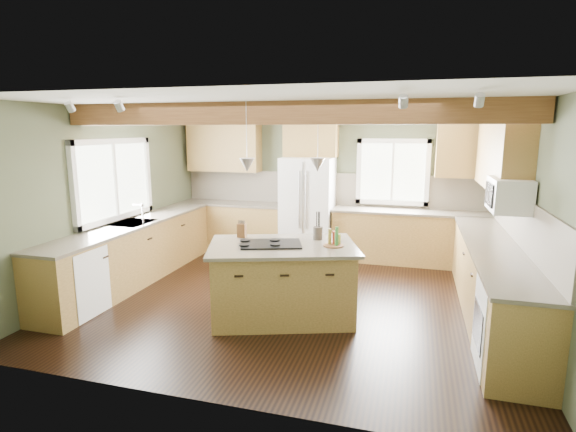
# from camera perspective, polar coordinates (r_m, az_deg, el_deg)

# --- Properties ---
(floor) EXTENTS (5.60, 5.60, 0.00)m
(floor) POSITION_cam_1_polar(r_m,az_deg,el_deg) (6.27, 0.62, -10.44)
(floor) COLOR black
(floor) RESTS_ON ground
(ceiling) EXTENTS (5.60, 5.60, 0.00)m
(ceiling) POSITION_cam_1_polar(r_m,az_deg,el_deg) (5.85, 0.68, 14.01)
(ceiling) COLOR silver
(ceiling) RESTS_ON wall_back
(wall_back) EXTENTS (5.60, 0.00, 5.60)m
(wall_back) POSITION_cam_1_polar(r_m,az_deg,el_deg) (8.34, 5.15, 4.10)
(wall_back) COLOR #494F38
(wall_back) RESTS_ON ground
(wall_left) EXTENTS (0.00, 5.00, 5.00)m
(wall_left) POSITION_cam_1_polar(r_m,az_deg,el_deg) (7.17, -21.50, 2.27)
(wall_left) COLOR #494F38
(wall_left) RESTS_ON ground
(wall_right) EXTENTS (0.00, 5.00, 5.00)m
(wall_right) POSITION_cam_1_polar(r_m,az_deg,el_deg) (5.87, 28.09, -0.04)
(wall_right) COLOR #494F38
(wall_right) RESTS_ON ground
(ceiling_beam) EXTENTS (5.55, 0.26, 0.26)m
(ceiling_beam) POSITION_cam_1_polar(r_m,az_deg,el_deg) (5.27, -1.08, 12.93)
(ceiling_beam) COLOR #552F18
(ceiling_beam) RESTS_ON ceiling
(soffit_trim) EXTENTS (5.55, 0.20, 0.10)m
(soffit_trim) POSITION_cam_1_polar(r_m,az_deg,el_deg) (8.19, 5.17, 12.67)
(soffit_trim) COLOR #552F18
(soffit_trim) RESTS_ON ceiling
(backsplash_back) EXTENTS (5.58, 0.03, 0.58)m
(backsplash_back) POSITION_cam_1_polar(r_m,az_deg,el_deg) (8.34, 5.12, 3.47)
(backsplash_back) COLOR brown
(backsplash_back) RESTS_ON wall_back
(backsplash_right) EXTENTS (0.03, 3.70, 0.58)m
(backsplash_right) POSITION_cam_1_polar(r_m,az_deg,el_deg) (5.93, 27.77, -0.80)
(backsplash_right) COLOR brown
(backsplash_right) RESTS_ON wall_right
(base_cab_back_left) EXTENTS (2.02, 0.60, 0.88)m
(base_cab_back_left) POSITION_cam_1_polar(r_m,az_deg,el_deg) (8.71, -6.97, -1.39)
(base_cab_back_left) COLOR brown
(base_cab_back_left) RESTS_ON floor
(counter_back_left) EXTENTS (2.06, 0.64, 0.04)m
(counter_back_left) POSITION_cam_1_polar(r_m,az_deg,el_deg) (8.62, -7.04, 1.60)
(counter_back_left) COLOR #443D31
(counter_back_left) RESTS_ON base_cab_back_left
(base_cab_back_right) EXTENTS (2.62, 0.60, 0.88)m
(base_cab_back_right) POSITION_cam_1_polar(r_m,az_deg,el_deg) (8.05, 15.12, -2.70)
(base_cab_back_right) COLOR brown
(base_cab_back_right) RESTS_ON floor
(counter_back_right) EXTENTS (2.66, 0.64, 0.04)m
(counter_back_right) POSITION_cam_1_polar(r_m,az_deg,el_deg) (7.96, 15.29, 0.52)
(counter_back_right) COLOR #443D31
(counter_back_right) RESTS_ON base_cab_back_right
(base_cab_left) EXTENTS (0.60, 3.70, 0.88)m
(base_cab_left) POSITION_cam_1_polar(r_m,az_deg,el_deg) (7.21, -18.87, -4.51)
(base_cab_left) COLOR brown
(base_cab_left) RESTS_ON floor
(counter_left) EXTENTS (0.64, 3.74, 0.04)m
(counter_left) POSITION_cam_1_polar(r_m,az_deg,el_deg) (7.11, -19.10, -0.93)
(counter_left) COLOR #443D31
(counter_left) RESTS_ON base_cab_left
(base_cab_right) EXTENTS (0.60, 3.70, 0.88)m
(base_cab_right) POSITION_cam_1_polar(r_m,az_deg,el_deg) (6.06, 24.46, -7.82)
(base_cab_right) COLOR brown
(base_cab_right) RESTS_ON floor
(counter_right) EXTENTS (0.64, 3.74, 0.04)m
(counter_right) POSITION_cam_1_polar(r_m,az_deg,el_deg) (5.94, 24.81, -3.60)
(counter_right) COLOR #443D31
(counter_right) RESTS_ON base_cab_right
(upper_cab_back_left) EXTENTS (1.40, 0.35, 0.90)m
(upper_cab_back_left) POSITION_cam_1_polar(r_m,az_deg,el_deg) (8.71, -8.11, 8.61)
(upper_cab_back_left) COLOR brown
(upper_cab_back_left) RESTS_ON wall_back
(upper_cab_over_fridge) EXTENTS (0.96, 0.35, 0.70)m
(upper_cab_over_fridge) POSITION_cam_1_polar(r_m,az_deg,el_deg) (8.17, 2.92, 9.96)
(upper_cab_over_fridge) COLOR brown
(upper_cab_over_fridge) RESTS_ON wall_back
(upper_cab_right) EXTENTS (0.35, 2.20, 0.90)m
(upper_cab_right) POSITION_cam_1_polar(r_m,az_deg,el_deg) (6.64, 25.50, 6.98)
(upper_cab_right) COLOR brown
(upper_cab_right) RESTS_ON wall_right
(upper_cab_back_corner) EXTENTS (0.90, 0.35, 0.90)m
(upper_cab_back_corner) POSITION_cam_1_polar(r_m,az_deg,el_deg) (8.01, 21.53, 7.78)
(upper_cab_back_corner) COLOR brown
(upper_cab_back_corner) RESTS_ON wall_back
(window_left) EXTENTS (0.04, 1.60, 1.05)m
(window_left) POSITION_cam_1_polar(r_m,az_deg,el_deg) (7.17, -21.27, 4.30)
(window_left) COLOR white
(window_left) RESTS_ON wall_left
(window_back) EXTENTS (1.10, 0.04, 1.00)m
(window_back) POSITION_cam_1_polar(r_m,az_deg,el_deg) (8.16, 13.15, 5.47)
(window_back) COLOR white
(window_back) RESTS_ON wall_back
(sink) EXTENTS (0.50, 0.65, 0.03)m
(sink) POSITION_cam_1_polar(r_m,az_deg,el_deg) (7.10, -19.10, -0.89)
(sink) COLOR #262628
(sink) RESTS_ON counter_left
(faucet) EXTENTS (0.02, 0.02, 0.28)m
(faucet) POSITION_cam_1_polar(r_m,az_deg,el_deg) (6.98, -17.96, 0.19)
(faucet) COLOR #B2B2B7
(faucet) RESTS_ON sink
(dishwasher) EXTENTS (0.60, 0.60, 0.84)m
(dishwasher) POSITION_cam_1_polar(r_m,az_deg,el_deg) (6.23, -25.59, -7.51)
(dishwasher) COLOR white
(dishwasher) RESTS_ON floor
(oven) EXTENTS (0.60, 0.72, 0.84)m
(oven) POSITION_cam_1_polar(r_m,az_deg,el_deg) (4.86, 26.59, -12.72)
(oven) COLOR white
(oven) RESTS_ON floor
(microwave) EXTENTS (0.40, 0.70, 0.38)m
(microwave) POSITION_cam_1_polar(r_m,az_deg,el_deg) (5.74, 26.27, 2.43)
(microwave) COLOR white
(microwave) RESTS_ON wall_right
(pendant_left) EXTENTS (0.18, 0.18, 0.16)m
(pendant_left) POSITION_cam_1_polar(r_m,az_deg,el_deg) (5.27, -5.23, 6.47)
(pendant_left) COLOR #B2B2B7
(pendant_left) RESTS_ON ceiling
(pendant_right) EXTENTS (0.18, 0.18, 0.16)m
(pendant_right) POSITION_cam_1_polar(r_m,az_deg,el_deg) (5.30, 3.77, 6.52)
(pendant_right) COLOR #B2B2B7
(pendant_right) RESTS_ON ceiling
(refrigerator) EXTENTS (0.90, 0.74, 1.80)m
(refrigerator) POSITION_cam_1_polar(r_m,az_deg,el_deg) (8.09, 2.51, 1.06)
(refrigerator) COLOR silver
(refrigerator) RESTS_ON floor
(island) EXTENTS (1.89, 1.49, 0.88)m
(island) POSITION_cam_1_polar(r_m,az_deg,el_deg) (5.57, -0.68, -8.43)
(island) COLOR olive
(island) RESTS_ON floor
(island_top) EXTENTS (2.03, 1.63, 0.04)m
(island_top) POSITION_cam_1_polar(r_m,az_deg,el_deg) (5.43, -0.69, -3.85)
(island_top) COLOR #443D31
(island_top) RESTS_ON island
(cooktop) EXTENTS (0.83, 0.68, 0.02)m
(cooktop) POSITION_cam_1_polar(r_m,az_deg,el_deg) (5.42, -2.14, -3.56)
(cooktop) COLOR black
(cooktop) RESTS_ON island_top
(knife_block) EXTENTS (0.11, 0.08, 0.18)m
(knife_block) POSITION_cam_1_polar(r_m,az_deg,el_deg) (5.80, -5.90, -1.84)
(knife_block) COLOR brown
(knife_block) RESTS_ON island_top
(utensil_crock) EXTENTS (0.14, 0.14, 0.16)m
(utensil_crock) POSITION_cam_1_polar(r_m,az_deg,el_deg) (5.68, 3.81, -2.18)
(utensil_crock) COLOR #36302B
(utensil_crock) RESTS_ON island_top
(bottle_tray) EXTENTS (0.34, 0.34, 0.23)m
(bottle_tray) POSITION_cam_1_polar(r_m,az_deg,el_deg) (5.36, 5.80, -2.65)
(bottle_tray) COLOR brown
(bottle_tray) RESTS_ON island_top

